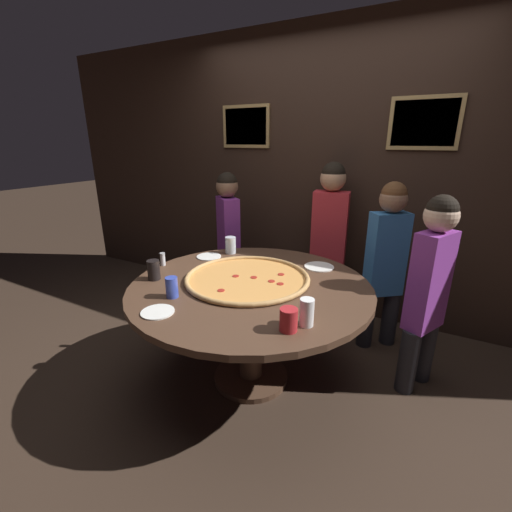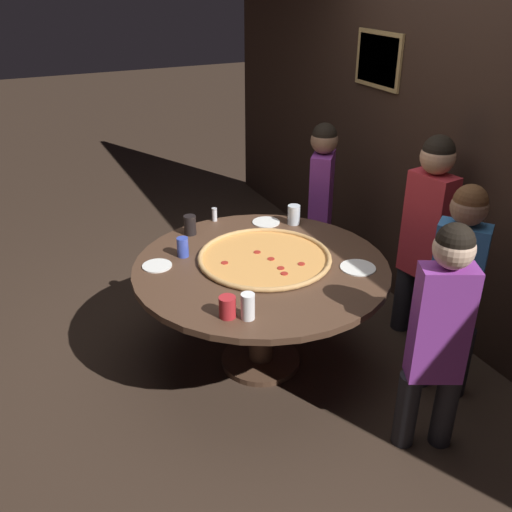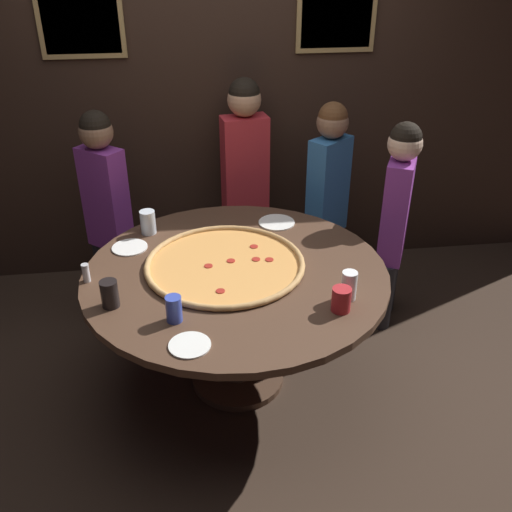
# 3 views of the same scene
# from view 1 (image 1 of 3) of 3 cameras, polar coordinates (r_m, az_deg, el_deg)

# --- Properties ---
(ground_plane) EXTENTS (24.00, 24.00, 0.00)m
(ground_plane) POSITION_cam_1_polar(r_m,az_deg,el_deg) (2.62, -0.85, -19.69)
(ground_plane) COLOR #38281E
(back_wall) EXTENTS (6.40, 0.08, 2.60)m
(back_wall) POSITION_cam_1_polar(r_m,az_deg,el_deg) (3.34, 11.04, 12.93)
(back_wall) COLOR black
(back_wall) RESTS_ON ground_plane
(dining_table) EXTENTS (1.57, 1.57, 0.74)m
(dining_table) POSITION_cam_1_polar(r_m,az_deg,el_deg) (2.29, -0.92, -7.69)
(dining_table) COLOR #4C3323
(dining_table) RESTS_ON ground_plane
(giant_pizza) EXTENTS (0.83, 0.83, 0.03)m
(giant_pizza) POSITION_cam_1_polar(r_m,az_deg,el_deg) (2.29, -1.45, -3.67)
(giant_pizza) COLOR #E0994C
(giant_pizza) RESTS_ON dining_table
(drink_cup_far_right) EXTENTS (0.07, 0.07, 0.14)m
(drink_cup_far_right) POSITION_cam_1_polar(r_m,az_deg,el_deg) (1.75, 8.45, -9.27)
(drink_cup_far_right) COLOR white
(drink_cup_far_right) RESTS_ON dining_table
(drink_cup_near_left) EXTENTS (0.09, 0.09, 0.14)m
(drink_cup_near_left) POSITION_cam_1_polar(r_m,az_deg,el_deg) (2.81, -4.26, 1.82)
(drink_cup_near_left) COLOR silver
(drink_cup_near_left) RESTS_ON dining_table
(drink_cup_by_shaker) EXTENTS (0.07, 0.07, 0.13)m
(drink_cup_by_shaker) POSITION_cam_1_polar(r_m,az_deg,el_deg) (2.09, -13.85, -5.09)
(drink_cup_by_shaker) COLOR #384CB7
(drink_cup_by_shaker) RESTS_ON dining_table
(drink_cup_centre_back) EXTENTS (0.08, 0.08, 0.13)m
(drink_cup_centre_back) POSITION_cam_1_polar(r_m,az_deg,el_deg) (2.38, -16.69, -2.24)
(drink_cup_centre_back) COLOR black
(drink_cup_centre_back) RESTS_ON dining_table
(drink_cup_near_right) EXTENTS (0.09, 0.09, 0.12)m
(drink_cup_near_right) POSITION_cam_1_polar(r_m,az_deg,el_deg) (1.70, 5.45, -10.53)
(drink_cup_near_right) COLOR #B22328
(drink_cup_near_right) RESTS_ON dining_table
(white_plate_far_back) EXTENTS (0.18, 0.18, 0.01)m
(white_plate_far_back) POSITION_cam_1_polar(r_m,az_deg,el_deg) (1.95, -16.08, -8.95)
(white_plate_far_back) COLOR white
(white_plate_far_back) RESTS_ON dining_table
(white_plate_near_front) EXTENTS (0.19, 0.19, 0.01)m
(white_plate_near_front) POSITION_cam_1_polar(r_m,az_deg,el_deg) (2.75, -7.85, -0.09)
(white_plate_near_front) COLOR white
(white_plate_near_front) RESTS_ON dining_table
(white_plate_left_side) EXTENTS (0.21, 0.21, 0.01)m
(white_plate_left_side) POSITION_cam_1_polar(r_m,az_deg,el_deg) (2.55, 10.48, -1.77)
(white_plate_left_side) COLOR white
(white_plate_left_side) RESTS_ON dining_table
(condiment_shaker) EXTENTS (0.04, 0.04, 0.10)m
(condiment_shaker) POSITION_cam_1_polar(r_m,az_deg,el_deg) (2.63, -15.28, -0.49)
(condiment_shaker) COLOR silver
(condiment_shaker) RESTS_ON dining_table
(diner_centre_back) EXTENTS (0.34, 0.31, 1.35)m
(diner_centre_back) POSITION_cam_1_polar(r_m,az_deg,el_deg) (3.28, -4.63, 3.56)
(diner_centre_back) COLOR #232328
(diner_centre_back) RESTS_ON ground_plane
(diner_side_right) EXTENTS (0.38, 0.22, 1.46)m
(diner_side_right) POSITION_cam_1_polar(r_m,az_deg,el_deg) (3.13, 12.08, 3.52)
(diner_side_right) COLOR #232328
(diner_side_right) RESTS_ON ground_plane
(diner_side_left) EXTENTS (0.25, 0.35, 1.33)m
(diner_side_left) POSITION_cam_1_polar(r_m,az_deg,el_deg) (2.44, 26.86, -4.37)
(diner_side_left) COLOR #232328
(diner_side_left) RESTS_ON ground_plane
(diner_far_left) EXTENTS (0.34, 0.30, 1.34)m
(diner_far_left) POSITION_cam_1_polar(r_m,az_deg,el_deg) (2.83, 20.82, -0.27)
(diner_far_left) COLOR #232328
(diner_far_left) RESTS_ON ground_plane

